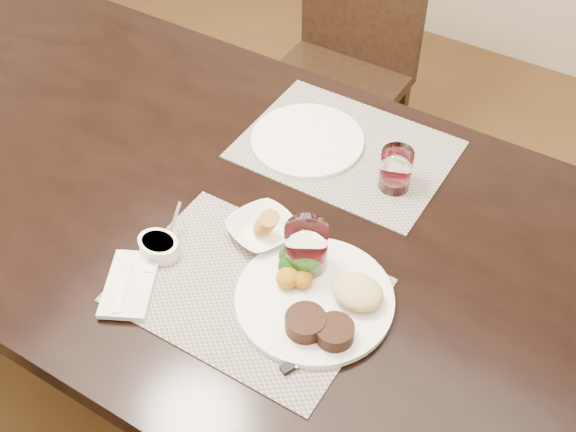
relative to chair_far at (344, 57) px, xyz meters
The scene contains 13 objects.
ground_plane 1.06m from the chair_far, 90.00° to the right, with size 4.50×4.50×0.00m, color #402914.
dining_table 0.95m from the chair_far, 90.00° to the right, with size 2.00×1.00×0.75m.
chair_far is the anchor object (origin of this frame).
placemat_near 1.20m from the chair_far, 71.05° to the right, with size 0.46×0.34×0.00m, color gray.
placemat_far 0.78m from the chair_far, 62.26° to the right, with size 0.46×0.34×0.00m, color gray.
dinner_plate 1.21m from the chair_far, 64.31° to the right, with size 0.30×0.30×0.05m.
napkin_fork 1.26m from the chair_far, 81.32° to the right, with size 0.15×0.18×0.02m.
steak_knife 1.31m from the chair_far, 64.77° to the right, with size 0.07×0.20×0.01m.
cracker_bowl 1.06m from the chair_far, 71.45° to the right, with size 0.17×0.17×0.06m.
sauce_ramekin 1.17m from the chair_far, 80.88° to the right, with size 0.09×0.13×0.07m.
wine_glass_near 1.14m from the chair_far, 66.10° to the right, with size 0.08×0.08×0.11m.
far_plate 0.77m from the chair_far, 69.18° to the right, with size 0.26×0.26×0.01m, color white.
wine_glass_far 0.91m from the chair_far, 55.31° to the right, with size 0.07×0.07×0.09m.
Camera 1 is at (0.88, -0.85, 1.83)m, focal length 45.00 mm.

